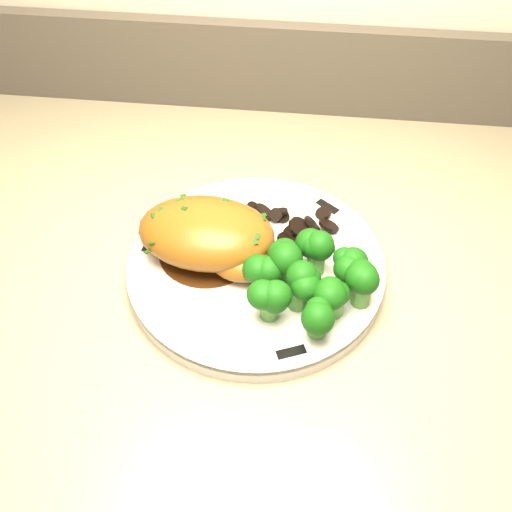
# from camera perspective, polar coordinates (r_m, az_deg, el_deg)

# --- Properties ---
(counter) EXTENTS (2.09, 0.69, 1.02)m
(counter) POSITION_cam_1_polar(r_m,az_deg,el_deg) (1.13, -21.55, -15.43)
(counter) COLOR brown
(counter) RESTS_ON ground
(plate) EXTENTS (0.30, 0.30, 0.02)m
(plate) POSITION_cam_1_polar(r_m,az_deg,el_deg) (0.66, -0.00, -1.10)
(plate) COLOR silver
(plate) RESTS_ON counter
(rim_accent_0) EXTENTS (0.03, 0.02, 0.00)m
(rim_accent_0) POSITION_cam_1_polar(r_m,az_deg,el_deg) (0.72, 6.38, 4.37)
(rim_accent_0) COLOR black
(rim_accent_0) RESTS_ON plate
(rim_accent_1) EXTENTS (0.01, 0.03, 0.00)m
(rim_accent_1) POSITION_cam_1_polar(r_m,az_deg,el_deg) (0.68, -9.38, 1.17)
(rim_accent_1) COLOR black
(rim_accent_1) RESTS_ON plate
(rim_accent_2) EXTENTS (0.03, 0.02, 0.00)m
(rim_accent_2) POSITION_cam_1_polar(r_m,az_deg,el_deg) (0.59, 3.14, -8.55)
(rim_accent_2) COLOR black
(rim_accent_2) RESTS_ON plate
(gravy_pool) EXTENTS (0.10, 0.10, 0.00)m
(gravy_pool) POSITION_cam_1_polar(r_m,az_deg,el_deg) (0.67, -4.31, 0.44)
(gravy_pool) COLOR #3A1D0A
(gravy_pool) RESTS_ON plate
(chicken_breast) EXTENTS (0.15, 0.10, 0.05)m
(chicken_breast) POSITION_cam_1_polar(r_m,az_deg,el_deg) (0.65, -4.08, 1.78)
(chicken_breast) COLOR #96591A
(chicken_breast) RESTS_ON plate
(mushroom_pile) EXTENTS (0.09, 0.07, 0.02)m
(mushroom_pile) POSITION_cam_1_polar(r_m,az_deg,el_deg) (0.69, 2.98, 2.61)
(mushroom_pile) COLOR black
(mushroom_pile) RESTS_ON plate
(broccoli_florets) EXTENTS (0.12, 0.10, 0.04)m
(broccoli_florets) POSITION_cam_1_polar(r_m,az_deg,el_deg) (0.61, 4.85, -2.39)
(broccoli_florets) COLOR #53953F
(broccoli_florets) RESTS_ON plate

